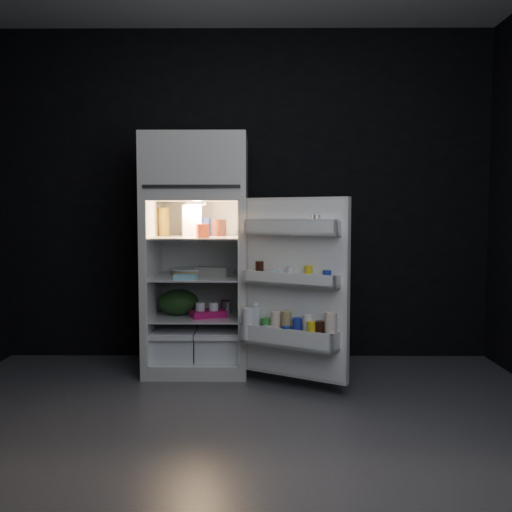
{
  "coord_description": "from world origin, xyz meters",
  "views": [
    {
      "loc": [
        0.11,
        -3.04,
        1.21
      ],
      "look_at": [
        0.08,
        1.0,
        0.9
      ],
      "focal_mm": 40.0,
      "sensor_mm": 36.0,
      "label": 1
    }
  ],
  "objects_px": {
    "milk_jug": "(191,221)",
    "fridge_door": "(293,292)",
    "refrigerator": "(198,246)",
    "egg_carton": "(212,272)",
    "yogurt_tray": "(208,314)"
  },
  "relations": [
    {
      "from": "fridge_door",
      "to": "egg_carton",
      "type": "distance_m",
      "value": 0.78
    },
    {
      "from": "refrigerator",
      "to": "milk_jug",
      "type": "relative_size",
      "value": 7.42
    },
    {
      "from": "milk_jug",
      "to": "yogurt_tray",
      "type": "height_order",
      "value": "milk_jug"
    },
    {
      "from": "egg_carton",
      "to": "yogurt_tray",
      "type": "height_order",
      "value": "egg_carton"
    },
    {
      "from": "refrigerator",
      "to": "milk_jug",
      "type": "xyz_separation_m",
      "value": [
        -0.05,
        0.01,
        0.19
      ]
    },
    {
      "from": "milk_jug",
      "to": "fridge_door",
      "type": "bearing_deg",
      "value": -48.45
    },
    {
      "from": "refrigerator",
      "to": "yogurt_tray",
      "type": "xyz_separation_m",
      "value": [
        0.09,
        -0.14,
        -0.5
      ]
    },
    {
      "from": "fridge_door",
      "to": "yogurt_tray",
      "type": "relative_size",
      "value": 4.7
    },
    {
      "from": "refrigerator",
      "to": "egg_carton",
      "type": "relative_size",
      "value": 6.59
    },
    {
      "from": "refrigerator",
      "to": "egg_carton",
      "type": "height_order",
      "value": "refrigerator"
    },
    {
      "from": "fridge_door",
      "to": "egg_carton",
      "type": "height_order",
      "value": "fridge_door"
    },
    {
      "from": "refrigerator",
      "to": "egg_carton",
      "type": "xyz_separation_m",
      "value": [
        0.11,
        -0.06,
        -0.19
      ]
    },
    {
      "from": "milk_jug",
      "to": "yogurt_tray",
      "type": "distance_m",
      "value": 0.72
    },
    {
      "from": "fridge_door",
      "to": "yogurt_tray",
      "type": "bearing_deg",
      "value": 144.97
    },
    {
      "from": "refrigerator",
      "to": "fridge_door",
      "type": "distance_m",
      "value": 0.95
    }
  ]
}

